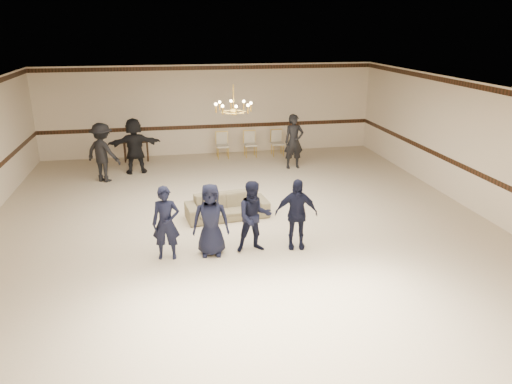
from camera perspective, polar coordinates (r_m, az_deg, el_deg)
The scene contains 16 objects.
room at distance 10.96m, azimuth -1.82°, elevation 3.62°, with size 12.01×14.01×3.21m.
chair_rail at distance 17.84m, azimuth -5.39°, elevation 7.69°, with size 12.00×0.02×0.14m, color #371C10.
crown_molding at distance 17.55m, azimuth -5.60°, elevation 14.36°, with size 12.00×0.02×0.14m, color #371C10.
chandelier at distance 11.66m, azimuth -2.68°, elevation 10.97°, with size 0.94×0.94×0.89m, color gold, non-canonical shape.
boy_a at distance 9.88m, azimuth -10.56°, elevation -3.63°, with size 0.56×0.37×1.53m, color black.
boy_b at distance 9.91m, azimuth -5.35°, elevation -3.30°, with size 0.75×0.49×1.53m, color black.
boy_c at distance 10.02m, azimuth -0.22°, elevation -2.94°, with size 0.74×0.58×1.53m, color black.
boy_d at distance 10.21m, azimuth 4.75°, elevation -2.57°, with size 0.90×0.37×1.53m, color black.
settee at distance 11.93m, azimuth -3.42°, elevation -1.70°, with size 2.00×0.78×0.59m, color #817656.
adult_left at distance 15.23m, azimuth -17.61°, elevation 4.45°, with size 1.15×0.66×1.79m, color black.
adult_mid at distance 15.83m, azimuth -14.11°, elevation 5.31°, with size 1.66×0.53×1.79m, color black.
adult_right at distance 15.95m, azimuth 4.49°, elevation 5.94°, with size 0.65×0.43×1.79m, color black.
banquet_chair_left at distance 17.25m, azimuth -3.96°, elevation 5.47°, with size 0.44×0.44×0.91m, color beige, non-canonical shape.
banquet_chair_mid at distance 17.40m, azimuth -0.67°, elevation 5.63°, with size 0.44×0.44×0.91m, color beige, non-canonical shape.
banquet_chair_right at distance 17.59m, azimuth 2.55°, elevation 5.77°, with size 0.44×0.44×0.91m, color beige, non-canonical shape.
console_table at distance 17.39m, azimuth -13.93°, elevation 4.74°, with size 0.86×0.36×0.72m, color black.
Camera 1 is at (-1.64, -10.42, 4.55)m, focal length 33.94 mm.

